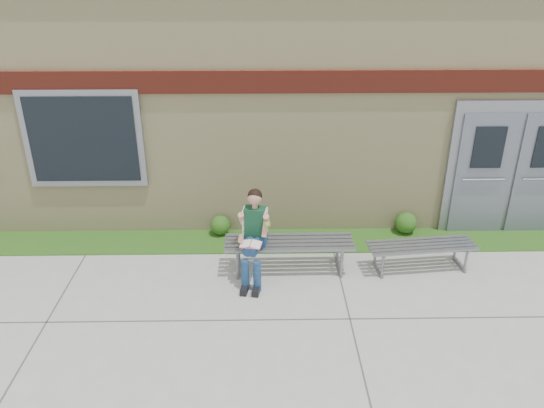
{
  "coord_description": "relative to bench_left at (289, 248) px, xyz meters",
  "views": [
    {
      "loc": [
        -0.13,
        -5.16,
        4.39
      ],
      "look_at": [
        -0.01,
        1.7,
        1.13
      ],
      "focal_mm": 35.0,
      "sensor_mm": 36.0,
      "label": 1
    }
  ],
  "objects": [
    {
      "name": "ground",
      "position": [
        -0.24,
        -1.73,
        -0.39
      ],
      "size": [
        80.0,
        80.0,
        0.0
      ],
      "primitive_type": "plane",
      "color": "#9E9E99",
      "rests_on": "ground"
    },
    {
      "name": "grass_strip",
      "position": [
        -0.24,
        0.87,
        -0.38
      ],
      "size": [
        16.0,
        0.8,
        0.02
      ],
      "primitive_type": "cube",
      "color": "#195015",
      "rests_on": "ground"
    },
    {
      "name": "school_building",
      "position": [
        -0.24,
        4.26,
        1.72
      ],
      "size": [
        16.2,
        6.22,
        4.2
      ],
      "color": "beige",
      "rests_on": "ground"
    },
    {
      "name": "bench_left",
      "position": [
        0.0,
        0.0,
        0.0
      ],
      "size": [
        1.93,
        0.55,
        0.5
      ],
      "rotation": [
        0.0,
        0.0,
        0.01
      ],
      "color": "slate",
      "rests_on": "ground"
    },
    {
      "name": "bench_right",
      "position": [
        2.0,
        0.0,
        -0.06
      ],
      "size": [
        1.66,
        0.62,
        0.42
      ],
      "rotation": [
        0.0,
        0.0,
        0.1
      ],
      "color": "slate",
      "rests_on": "ground"
    },
    {
      "name": "girl",
      "position": [
        -0.52,
        -0.2,
        0.35
      ],
      "size": [
        0.48,
        0.83,
        1.38
      ],
      "rotation": [
        0.0,
        0.0,
        -0.17
      ],
      "color": "navy",
      "rests_on": "ground"
    },
    {
      "name": "shrub_mid",
      "position": [
        -1.12,
        1.12,
        -0.2
      ],
      "size": [
        0.34,
        0.34,
        0.34
      ],
      "primitive_type": "sphere",
      "color": "#195015",
      "rests_on": "grass_strip"
    },
    {
      "name": "shrub_east",
      "position": [
        2.06,
        1.12,
        -0.18
      ],
      "size": [
        0.37,
        0.37,
        0.37
      ],
      "primitive_type": "sphere",
      "color": "#195015",
      "rests_on": "grass_strip"
    }
  ]
}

